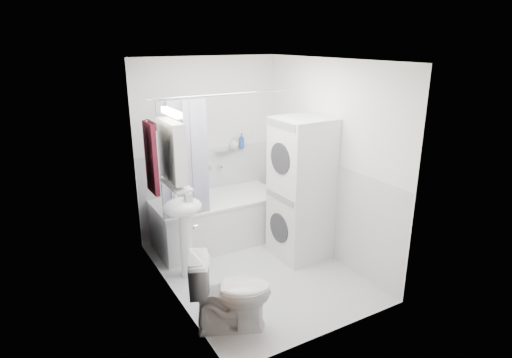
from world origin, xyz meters
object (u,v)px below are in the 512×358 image
bathtub (218,218)px  toilet (231,292)px  sink (184,219)px  washer_dryer (301,189)px

bathtub → toilet: bearing=-111.1°
sink → toilet: bearing=-88.2°
sink → toilet: sink is taller
sink → washer_dryer: size_ratio=0.60×
bathtub → sink: (-0.68, -0.61, 0.36)m
bathtub → toilet: (-0.65, -1.69, 0.03)m
sink → washer_dryer: 1.46m
washer_dryer → bathtub: bearing=131.1°
bathtub → sink: bearing=-138.5°
bathtub → washer_dryer: 1.23m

